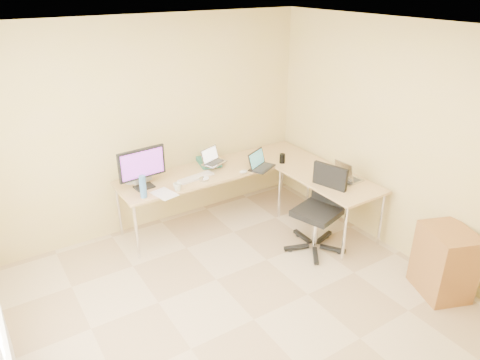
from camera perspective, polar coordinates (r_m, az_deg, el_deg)
floor at (r=4.41m, az=1.82°, el=-17.61°), size 4.50×4.50×0.00m
ceiling at (r=3.26m, az=2.46°, el=18.21°), size 4.50×4.50×0.00m
wall_back at (r=5.51m, az=-11.44°, el=6.74°), size 4.50×0.00×4.50m
wall_right at (r=5.06m, az=22.09°, el=3.69°), size 0.00×4.50×4.50m
desk_main at (r=5.82m, az=-2.55°, el=-1.74°), size 2.65×0.70×0.73m
desk_return at (r=5.64m, az=11.28°, el=-3.14°), size 0.70×1.30×0.73m
monitor at (r=5.16m, az=-12.53°, el=1.48°), size 0.58×0.23×0.49m
book_stack at (r=5.79m, az=-4.07°, el=2.37°), size 0.32×0.39×0.06m
laptop_center at (r=5.62m, az=-3.35°, el=3.09°), size 0.37×0.33×0.20m
laptop_black at (r=5.62m, az=2.89°, el=2.58°), size 0.43×0.39×0.22m
keyboard at (r=5.40m, az=-5.71°, el=0.34°), size 0.48×0.19×0.02m
mouse at (r=5.50m, az=0.47°, el=1.09°), size 0.11×0.08×0.04m
mug at (r=5.10m, az=-8.08°, el=-0.89°), size 0.13×0.13×0.09m
cd_stack at (r=5.33m, az=-4.68°, el=0.10°), size 0.15×0.15×0.03m
water_bottle at (r=4.98m, az=-12.46°, el=-0.83°), size 0.09×0.09×0.26m
papers at (r=5.06m, az=-9.76°, el=-1.78°), size 0.26×0.33×0.01m
white_box at (r=5.44m, az=-12.82°, el=0.36°), size 0.26×0.21×0.08m
desk_fan at (r=5.35m, az=-14.22°, el=1.18°), size 0.30×0.30×0.32m
black_cup at (r=5.82m, az=5.50°, el=2.79°), size 0.08×0.08×0.13m
laptop_return at (r=5.44m, az=14.02°, el=1.01°), size 0.34×0.28×0.22m
office_chair at (r=5.18m, az=9.94°, el=-4.03°), size 0.76×0.76×1.01m
cabinet at (r=4.96m, az=24.95°, el=-9.62°), size 0.59×0.65×0.73m
radiator at (r=4.04m, az=-28.04°, el=-19.40°), size 0.09×0.80×0.55m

